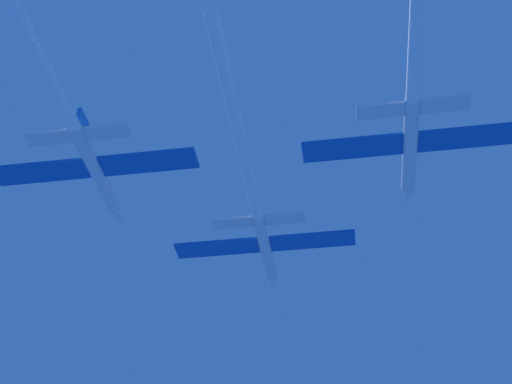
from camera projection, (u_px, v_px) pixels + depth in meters
jet_lead at (254, 201)px, 64.35m from camera, size 18.65×38.57×3.09m
jet_left_wing at (64, 107)px, 54.64m from camera, size 18.65×38.91×3.09m
jet_right_wing at (414, 67)px, 51.73m from camera, size 18.65×41.45×3.09m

